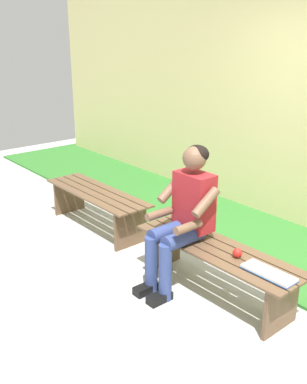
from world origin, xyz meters
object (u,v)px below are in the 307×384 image
at_px(bench_far, 97,201).
at_px(person_seated, 184,213).
at_px(apple, 237,253).
at_px(book_open, 269,273).
at_px(bench_near, 216,259).

bearing_deg(bench_far, person_seated, 176.23).
distance_m(apple, book_open, 0.32).
bearing_deg(person_seated, book_open, -175.04).
bearing_deg(apple, bench_near, -1.31).
bearing_deg(apple, book_open, 176.09).
bearing_deg(book_open, bench_far, -1.10).
xyz_separation_m(bench_near, person_seated, (0.30, 0.10, 0.35)).
bearing_deg(bench_near, person_seated, 18.50).
height_order(person_seated, book_open, person_seated).
relative_size(bench_near, book_open, 3.74).
bearing_deg(book_open, bench_near, -3.30).
distance_m(bench_near, apple, 0.26).
bearing_deg(book_open, person_seated, 4.52).
bearing_deg(bench_far, bench_near, 180.00).
distance_m(bench_far, person_seated, 1.55).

